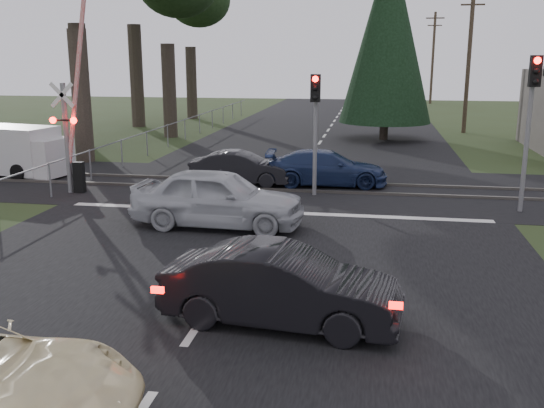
% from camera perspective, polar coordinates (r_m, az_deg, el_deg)
% --- Properties ---
extents(ground, '(120.00, 120.00, 0.00)m').
position_cam_1_polar(ground, '(11.03, -7.04, -11.38)').
color(ground, '#2D3A1A').
rests_on(ground, ground).
extents(road, '(14.00, 100.00, 0.01)m').
position_cam_1_polar(road, '(20.31, 0.96, 0.46)').
color(road, black).
rests_on(road, ground).
extents(rail_corridor, '(120.00, 8.00, 0.01)m').
position_cam_1_polar(rail_corridor, '(22.24, 1.74, 1.62)').
color(rail_corridor, black).
rests_on(rail_corridor, ground).
extents(stop_line, '(13.00, 0.35, 0.00)m').
position_cam_1_polar(stop_line, '(18.58, 0.13, -0.78)').
color(stop_line, silver).
rests_on(stop_line, ground).
extents(rail_near, '(120.00, 0.12, 0.10)m').
position_cam_1_polar(rail_near, '(21.46, 1.45, 1.30)').
color(rail_near, '#59544C').
rests_on(rail_near, ground).
extents(rail_far, '(120.00, 0.12, 0.10)m').
position_cam_1_polar(rail_far, '(23.01, 2.01, 2.14)').
color(rail_far, '#59544C').
rests_on(rail_far, ground).
extents(crossing_signal, '(1.62, 0.38, 6.96)m').
position_cam_1_polar(crossing_signal, '(22.03, -18.27, 6.23)').
color(crossing_signal, slate).
rests_on(crossing_signal, ground).
extents(traffic_signal_right, '(0.68, 0.48, 4.70)m').
position_cam_1_polar(traffic_signal_right, '(19.62, 23.38, 8.67)').
color(traffic_signal_right, slate).
rests_on(traffic_signal_right, ground).
extents(traffic_signal_center, '(0.32, 0.48, 4.10)m').
position_cam_1_polar(traffic_signal_center, '(20.40, 4.09, 8.46)').
color(traffic_signal_center, slate).
rests_on(traffic_signal_center, ground).
extents(utility_pole_mid, '(1.80, 0.26, 9.00)m').
position_cam_1_polar(utility_pole_mid, '(39.94, 18.06, 13.14)').
color(utility_pole_mid, '#4C3D2D').
rests_on(utility_pole_mid, ground).
extents(utility_pole_far, '(1.80, 0.26, 9.00)m').
position_cam_1_polar(utility_pole_far, '(64.79, 14.91, 13.30)').
color(utility_pole_far, '#4C3D2D').
rests_on(utility_pole_far, ground).
extents(conifer_tree, '(5.20, 5.20, 11.00)m').
position_cam_1_polar(conifer_tree, '(35.58, 10.86, 15.60)').
color(conifer_tree, '#473D33').
rests_on(conifer_tree, ground).
extents(fence_left, '(0.10, 36.00, 1.20)m').
position_cam_1_polar(fence_left, '(34.12, -8.92, 5.68)').
color(fence_left, slate).
rests_on(fence_left, ground).
extents(dark_hatchback, '(4.35, 1.90, 1.39)m').
position_cam_1_polar(dark_hatchback, '(10.80, 0.89, -7.81)').
color(dark_hatchback, black).
rests_on(dark_hatchback, ground).
extents(silver_car, '(4.91, 2.17, 1.64)m').
position_cam_1_polar(silver_car, '(16.95, -5.09, 0.57)').
color(silver_car, '#AFB2B7').
rests_on(silver_car, ground).
extents(blue_sedan, '(4.58, 2.15, 1.29)m').
position_cam_1_polar(blue_sedan, '(22.53, 5.15, 3.39)').
color(blue_sedan, '#1A284F').
rests_on(blue_sedan, ground).
extents(dark_car_far, '(3.77, 1.39, 1.23)m').
position_cam_1_polar(dark_car_far, '(22.60, -2.97, 3.38)').
color(dark_car_far, black).
rests_on(dark_car_far, ground).
extents(white_van, '(5.25, 2.67, 1.96)m').
position_cam_1_polar(white_van, '(26.60, -23.33, 4.66)').
color(white_van, silver).
rests_on(white_van, ground).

